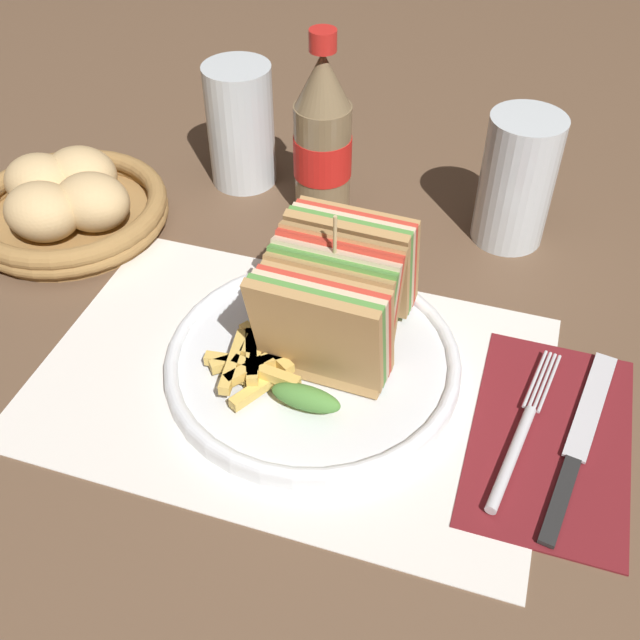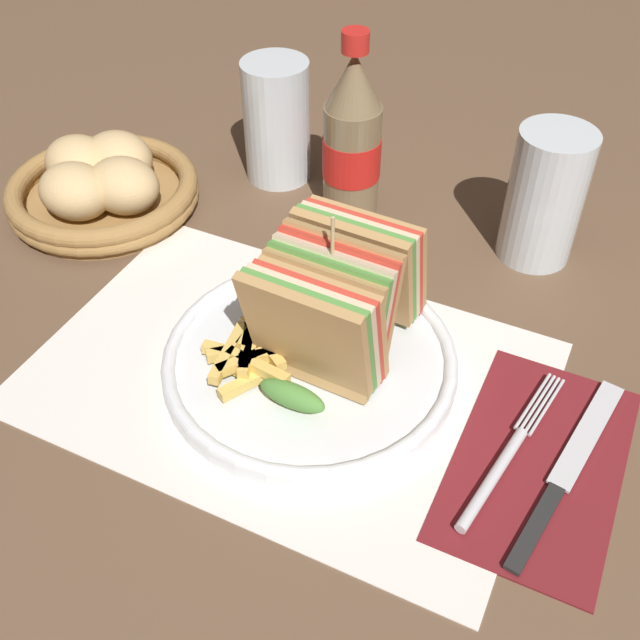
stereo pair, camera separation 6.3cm
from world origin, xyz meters
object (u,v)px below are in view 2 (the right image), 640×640
club_sandwich (334,302)px  bread_basket (102,186)px  fork (503,462)px  coke_bottle_near (352,142)px  plate_main (310,360)px  glass_far (277,129)px  glass_near (545,197)px  knife (567,471)px

club_sandwich → bread_basket: size_ratio=0.85×
fork → coke_bottle_near: bearing=142.4°
plate_main → bread_basket: bread_basket is taller
club_sandwich → coke_bottle_near: size_ratio=0.88×
glass_far → plate_main: bearing=-57.2°
plate_main → coke_bottle_near: (-0.06, 0.23, 0.07)m
coke_bottle_near → glass_near: (0.20, 0.01, -0.02)m
club_sandwich → bread_basket: club_sandwich is taller
glass_far → bread_basket: bearing=-135.1°
fork → glass_near: (-0.04, 0.27, 0.06)m
coke_bottle_near → glass_near: bearing=4.1°
coke_bottle_near → glass_far: (-0.10, 0.03, -0.03)m
club_sandwich → glass_far: bearing=126.8°
glass_near → glass_far: 0.30m
club_sandwich → glass_near: 0.25m
club_sandwich → glass_far: size_ratio=1.29×
club_sandwich → fork: (0.16, -0.05, -0.06)m
club_sandwich → knife: bearing=-9.0°
club_sandwich → coke_bottle_near: 0.23m
club_sandwich → knife: (0.21, -0.03, -0.06)m
coke_bottle_near → bread_basket: 0.27m
coke_bottle_near → bread_basket: bearing=-156.2°
club_sandwich → glass_far: club_sandwich is taller
club_sandwich → glass_near: (0.12, 0.23, -0.00)m
glass_near → glass_far: (-0.30, 0.02, -0.01)m
knife → glass_far: bearing=154.1°
plate_main → club_sandwich: (0.01, 0.02, 0.06)m
plate_main → knife: 0.22m
coke_bottle_near → glass_near: size_ratio=1.47×
fork → knife: bearing=27.0°
fork → knife: size_ratio=0.86×
plate_main → bread_basket: size_ratio=1.23×
knife → glass_near: bearing=118.6°
coke_bottle_near → knife: bearing=-40.5°
plate_main → glass_far: (-0.17, 0.26, 0.05)m
fork → glass_near: size_ratio=1.29×
club_sandwich → coke_bottle_near: (-0.08, 0.21, 0.02)m
fork → glass_far: bearing=149.3°
plate_main → coke_bottle_near: bearing=105.6°
glass_far → glass_near: bearing=-3.4°
plate_main → glass_near: size_ratio=1.86×
knife → glass_far: glass_far is taller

